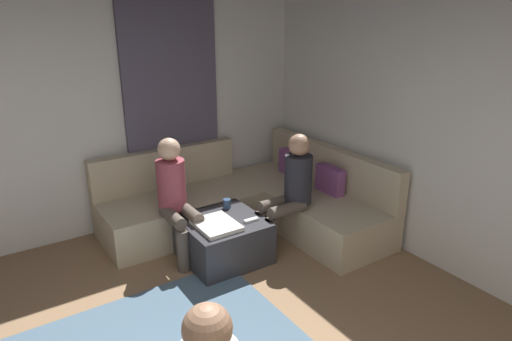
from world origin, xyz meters
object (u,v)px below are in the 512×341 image
(game_remote, at_px, (251,220))
(person_on_couch_back, at_px, (290,188))
(coffee_mug, at_px, (227,204))
(ottoman, at_px, (223,239))
(sectional_couch, at_px, (252,202))
(person_on_couch_side, at_px, (176,194))

(game_remote, xyz_separation_m, person_on_couch_back, (-0.01, 0.48, 0.23))
(coffee_mug, distance_m, game_remote, 0.40)
(game_remote, bearing_deg, ottoman, -129.29)
(ottoman, height_order, person_on_couch_back, person_on_couch_back)
(game_remote, relative_size, person_on_couch_back, 0.12)
(sectional_couch, distance_m, person_on_couch_back, 0.73)
(person_on_couch_back, distance_m, person_on_couch_side, 1.14)
(ottoman, xyz_separation_m, game_remote, (0.18, 0.22, 0.22))
(person_on_couch_back, bearing_deg, sectional_couch, 5.07)
(ottoman, height_order, coffee_mug, coffee_mug)
(person_on_couch_back, relative_size, person_on_couch_side, 1.00)
(game_remote, height_order, person_on_couch_side, person_on_couch_side)
(sectional_couch, distance_m, ottoman, 0.79)
(game_remote, bearing_deg, coffee_mug, -174.29)
(coffee_mug, height_order, person_on_couch_side, person_on_couch_side)
(coffee_mug, xyz_separation_m, person_on_couch_side, (-0.09, -0.52, 0.19))
(ottoman, bearing_deg, person_on_couch_back, 76.72)
(coffee_mug, bearing_deg, person_on_couch_side, -99.66)
(person_on_couch_back, bearing_deg, ottoman, 76.72)
(ottoman, distance_m, game_remote, 0.36)
(sectional_couch, height_order, person_on_couch_back, person_on_couch_back)
(sectional_couch, height_order, person_on_couch_side, person_on_couch_side)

